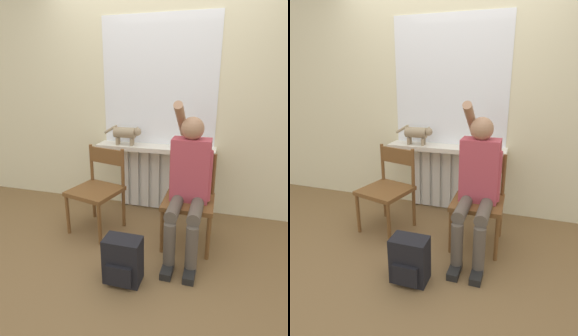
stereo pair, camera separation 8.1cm
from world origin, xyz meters
TOP-DOWN VIEW (x-y plane):
  - ground_plane at (0.00, 0.00)m, footprint 12.00×12.00m
  - wall_with_window at (0.00, 1.23)m, footprint 7.00×0.06m
  - radiator at (-0.00, 1.15)m, footprint 0.90×0.08m
  - windowsill at (0.00, 1.07)m, footprint 1.34×0.27m
  - window_glass at (0.00, 1.20)m, footprint 1.28×0.01m
  - chair_left at (-0.46, 0.51)m, footprint 0.55×0.55m
  - chair_right at (0.47, 0.51)m, footprint 0.46×0.46m
  - person at (0.47, 0.40)m, footprint 0.36×1.00m
  - cat at (-0.32, 1.03)m, footprint 0.44×0.12m
  - backpack at (0.06, -0.20)m, footprint 0.29×0.21m

SIDE VIEW (x-z plane):
  - ground_plane at x=0.00m, z-range 0.00..0.00m
  - backpack at x=0.06m, z-range 0.00..0.37m
  - radiator at x=0.00m, z-range 0.00..0.75m
  - chair_left at x=-0.46m, z-range 0.03..0.88m
  - chair_right at x=0.47m, z-range 0.03..0.88m
  - person at x=0.47m, z-range 0.00..1.35m
  - windowsill at x=0.00m, z-range 0.75..0.80m
  - cat at x=-0.32m, z-range 0.82..1.05m
  - wall_with_window at x=0.00m, z-range 0.00..2.70m
  - window_glass at x=0.00m, z-range 0.80..2.16m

